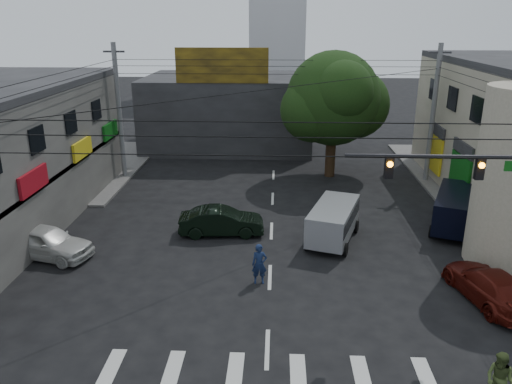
# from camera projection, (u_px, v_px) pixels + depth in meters

# --- Properties ---
(ground) EXTENTS (160.00, 160.00, 0.00)m
(ground) POSITION_uv_depth(u_px,v_px,m) (269.00, 302.00, 19.79)
(ground) COLOR black
(ground) RESTS_ON ground
(sidewalk_far_left) EXTENTS (16.00, 16.00, 0.15)m
(sidewalk_far_left) POSITION_uv_depth(u_px,v_px,m) (34.00, 167.00, 37.48)
(sidewalk_far_left) COLOR #514F4C
(sidewalk_far_left) RESTS_ON ground
(building_far) EXTENTS (14.00, 10.00, 6.00)m
(building_far) POSITION_uv_depth(u_px,v_px,m) (229.00, 111.00, 43.49)
(building_far) COLOR #232326
(building_far) RESTS_ON ground
(billboard) EXTENTS (7.00, 0.30, 2.60)m
(billboard) POSITION_uv_depth(u_px,v_px,m) (222.00, 65.00, 37.46)
(billboard) COLOR olive
(billboard) RESTS_ON building_far
(street_tree) EXTENTS (6.40, 6.40, 8.70)m
(street_tree) POSITION_uv_depth(u_px,v_px,m) (333.00, 99.00, 33.86)
(street_tree) COLOR black
(street_tree) RESTS_ON ground
(traffic_gantry) EXTENTS (7.10, 0.35, 7.20)m
(traffic_gantry) POSITION_uv_depth(u_px,v_px,m) (500.00, 199.00, 16.93)
(traffic_gantry) COLOR black
(traffic_gantry) RESTS_ON ground
(utility_pole_far_left) EXTENTS (0.32, 0.32, 9.20)m
(utility_pole_far_left) POSITION_uv_depth(u_px,v_px,m) (119.00, 113.00, 33.80)
(utility_pole_far_left) COLOR #59595B
(utility_pole_far_left) RESTS_ON ground
(utility_pole_far_right) EXTENTS (0.32, 0.32, 9.20)m
(utility_pole_far_right) POSITION_uv_depth(u_px,v_px,m) (433.00, 115.00, 32.94)
(utility_pole_far_right) COLOR #59595B
(utility_pole_far_right) RESTS_ON ground
(dark_sedan) EXTENTS (2.19, 4.57, 1.43)m
(dark_sedan) POSITION_uv_depth(u_px,v_px,m) (221.00, 221.00, 25.78)
(dark_sedan) COLOR black
(dark_sedan) RESTS_ON ground
(white_compact) EXTENTS (4.16, 5.43, 1.53)m
(white_compact) POSITION_uv_depth(u_px,v_px,m) (46.00, 242.00, 23.29)
(white_compact) COLOR beige
(white_compact) RESTS_ON ground
(maroon_sedan) EXTENTS (3.89, 5.46, 1.35)m
(maroon_sedan) POSITION_uv_depth(u_px,v_px,m) (490.00, 286.00, 19.66)
(maroon_sedan) COLOR #4C110A
(maroon_sedan) RESTS_ON ground
(silver_minivan) EXTENTS (5.44, 4.40, 1.88)m
(silver_minivan) POSITION_uv_depth(u_px,v_px,m) (333.00, 223.00, 24.93)
(silver_minivan) COLOR gray
(silver_minivan) RESTS_ON ground
(navy_van) EXTENTS (6.31, 5.37, 2.00)m
(navy_van) POSITION_uv_depth(u_px,v_px,m) (455.00, 211.00, 26.40)
(navy_van) COLOR black
(navy_van) RESTS_ON ground
(traffic_officer) EXTENTS (0.73, 0.56, 1.76)m
(traffic_officer) POSITION_uv_depth(u_px,v_px,m) (259.00, 264.00, 20.93)
(traffic_officer) COLOR #111D3C
(traffic_officer) RESTS_ON ground
(pedestrian_olive) EXTENTS (1.46, 1.45, 1.72)m
(pedestrian_olive) POSITION_uv_depth(u_px,v_px,m) (500.00, 380.00, 14.26)
(pedestrian_olive) COLOR #384720
(pedestrian_olive) RESTS_ON ground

